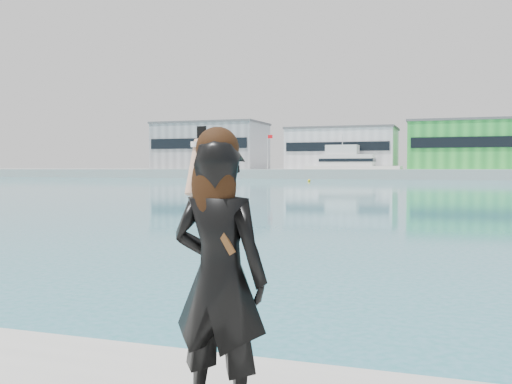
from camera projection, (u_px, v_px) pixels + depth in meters
far_quay at (442, 174)px, 126.68m from camera, size 320.00×40.00×2.00m
warehouse_grey_left at (211, 146)px, 142.16m from camera, size 26.52×16.36×11.50m
warehouse_white at (343, 148)px, 131.59m from camera, size 24.48×15.35×9.50m
warehouse_green at (482, 145)px, 121.93m from camera, size 30.60×16.36×10.50m
flagpole_left at (268, 149)px, 130.11m from camera, size 1.28×0.16×8.00m
motor_yacht at (350, 166)px, 120.92m from camera, size 20.19×5.97×9.37m
buoy_far at (309, 182)px, 95.37m from camera, size 0.50×0.50×0.50m
woman at (219, 270)px, 3.49m from camera, size 0.66×0.46×1.81m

